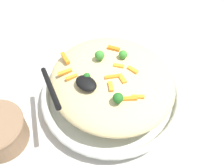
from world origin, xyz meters
TOP-DOWN VIEW (x-y plane):
  - ground_plane at (0.00, 0.00)m, footprint 2.40×2.40m
  - serving_bowl at (0.00, 0.00)m, footprint 0.38×0.38m
  - pasta_mound at (0.00, 0.00)m, footprint 0.33×0.31m
  - carrot_piece_0 at (0.08, -0.03)m, footprint 0.03×0.03m
  - carrot_piece_1 at (0.03, -0.04)m, footprint 0.03×0.02m
  - carrot_piece_2 at (-0.00, 0.03)m, footprint 0.03×0.02m
  - carrot_piece_3 at (0.03, 0.00)m, footprint 0.03×0.02m
  - carrot_piece_4 at (-0.07, -0.07)m, footprint 0.02×0.03m
  - carrot_piece_5 at (0.01, -0.01)m, footprint 0.03×0.03m
  - carrot_piece_6 at (-0.09, -0.07)m, footprint 0.02×0.04m
  - carrot_piece_7 at (0.09, -0.01)m, footprint 0.03×0.02m
  - carrot_piece_8 at (-0.05, 0.07)m, footprint 0.03×0.02m
  - carrot_piece_9 at (-0.13, -0.04)m, footprint 0.04×0.02m
  - carrot_piece_10 at (0.03, 0.04)m, footprint 0.03×0.01m
  - broccoli_floret_0 at (-0.05, 0.01)m, footprint 0.02×0.02m
  - broccoli_floret_1 at (-0.03, -0.05)m, footprint 0.02×0.02m
  - broccoli_floret_2 at (0.06, -0.05)m, footprint 0.02×0.02m
  - broccoli_floret_3 at (-0.01, 0.06)m, footprint 0.02×0.02m
  - serving_spoon at (-0.04, -0.10)m, footprint 0.15×0.14m

SIDE VIEW (x-z plane):
  - ground_plane at x=0.00m, z-range 0.00..0.00m
  - serving_bowl at x=0.00m, z-range 0.00..0.05m
  - pasta_mound at x=0.00m, z-range 0.04..0.12m
  - carrot_piece_6 at x=-0.09m, z-range 0.11..0.12m
  - carrot_piece_4 at x=-0.07m, z-range 0.11..0.12m
  - carrot_piece_7 at x=0.09m, z-range 0.11..0.12m
  - carrot_piece_9 at x=-0.13m, z-range 0.11..0.12m
  - carrot_piece_0 at x=0.08m, z-range 0.11..0.12m
  - carrot_piece_8 at x=-0.05m, z-range 0.11..0.12m
  - carrot_piece_10 at x=0.03m, z-range 0.11..0.12m
  - carrot_piece_2 at x=0.00m, z-range 0.12..0.12m
  - carrot_piece_1 at x=0.03m, z-range 0.12..0.12m
  - carrot_piece_3 at x=0.03m, z-range 0.12..0.12m
  - carrot_piece_5 at x=0.01m, z-range 0.12..0.12m
  - broccoli_floret_1 at x=-0.03m, z-range 0.11..0.14m
  - broccoli_floret_3 at x=-0.01m, z-range 0.11..0.14m
  - broccoli_floret_2 at x=0.06m, z-range 0.11..0.14m
  - broccoli_floret_0 at x=-0.05m, z-range 0.12..0.15m
  - serving_spoon at x=-0.04m, z-range 0.10..0.17m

